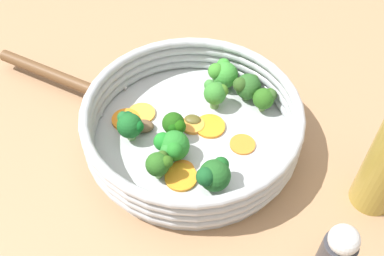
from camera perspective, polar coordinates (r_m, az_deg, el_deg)
ground_plane at (r=0.71m, az=0.00°, el=-1.65°), size 4.00×4.00×0.00m
skillet at (r=0.71m, az=0.00°, el=-1.23°), size 0.32×0.32×0.02m
skillet_rim_wall at (r=0.68m, az=0.00°, el=0.90°), size 0.33×0.33×0.06m
skillet_handle at (r=0.81m, az=-17.18°, el=6.47°), size 0.04×0.22×0.02m
skillet_rivet_left at (r=0.77m, az=-8.56°, el=5.11°), size 0.01×0.01×0.01m
skillet_rivet_right at (r=0.74m, az=-11.53°, el=1.67°), size 0.01×0.01×0.01m
carrot_slice_0 at (r=0.72m, az=-8.42°, el=1.07°), size 0.06×0.06×0.01m
carrot_slice_1 at (r=0.66m, az=-1.22°, el=-5.39°), size 0.05×0.05×0.00m
carrot_slice_2 at (r=0.71m, az=0.12°, el=0.40°), size 0.04×0.04×0.01m
carrot_slice_3 at (r=0.65m, az=-1.40°, el=-6.28°), size 0.05×0.05×0.01m
carrot_slice_4 at (r=0.71m, az=2.30°, el=0.23°), size 0.06×0.06×0.00m
carrot_slice_5 at (r=0.69m, az=6.43°, el=-2.08°), size 0.06×0.06×0.00m
carrot_slice_6 at (r=0.73m, az=-6.44°, el=1.84°), size 0.05×0.05×0.00m
broccoli_floret_0 at (r=0.73m, az=9.26°, el=3.78°), size 0.04×0.04×0.04m
broccoli_floret_1 at (r=0.65m, az=-2.58°, el=-2.29°), size 0.05×0.05×0.05m
broccoli_floret_2 at (r=0.68m, az=-2.26°, el=0.43°), size 0.04×0.04×0.04m
broccoli_floret_3 at (r=0.74m, az=7.04°, el=5.31°), size 0.05×0.04×0.05m
broccoli_floret_4 at (r=0.63m, az=-4.13°, el=-4.59°), size 0.04×0.04×0.05m
broccoli_floret_5 at (r=0.62m, az=2.80°, el=-5.94°), size 0.06×0.05×0.05m
broccoli_floret_6 at (r=0.68m, az=-7.92°, el=0.43°), size 0.04×0.05×0.05m
broccoli_floret_7 at (r=0.72m, az=2.93°, el=4.58°), size 0.04×0.04×0.05m
broccoli_floret_8 at (r=0.76m, az=4.00°, el=6.92°), size 0.05×0.05×0.05m
mushroom_piece_0 at (r=0.71m, az=0.10°, el=1.06°), size 0.03×0.03×0.01m
mushroom_piece_1 at (r=0.71m, az=-6.19°, el=0.25°), size 0.04×0.04×0.01m
salt_shaker at (r=0.58m, az=17.76°, el=-15.11°), size 0.04×0.04×0.11m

